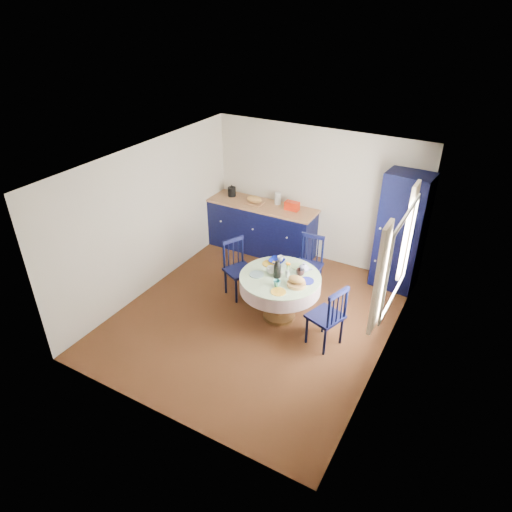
% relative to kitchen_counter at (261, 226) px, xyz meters
% --- Properties ---
extents(floor, '(4.50, 4.50, 0.00)m').
position_rel_kitchen_counter_xyz_m(floor, '(0.98, -1.96, -0.51)').
color(floor, black).
rests_on(floor, ground).
extents(ceiling, '(4.50, 4.50, 0.00)m').
position_rel_kitchen_counter_xyz_m(ceiling, '(0.98, -1.96, 1.99)').
color(ceiling, white).
rests_on(ceiling, wall_back).
extents(wall_back, '(4.00, 0.02, 2.50)m').
position_rel_kitchen_counter_xyz_m(wall_back, '(0.98, 0.29, 0.74)').
color(wall_back, beige).
rests_on(wall_back, floor).
extents(wall_left, '(0.02, 4.50, 2.50)m').
position_rel_kitchen_counter_xyz_m(wall_left, '(-1.02, -1.96, 0.74)').
color(wall_left, beige).
rests_on(wall_left, floor).
extents(wall_right, '(0.02, 4.50, 2.50)m').
position_rel_kitchen_counter_xyz_m(wall_right, '(2.98, -1.96, 0.74)').
color(wall_right, beige).
rests_on(wall_right, floor).
extents(window, '(0.10, 1.74, 1.45)m').
position_rel_kitchen_counter_xyz_m(window, '(2.93, -1.66, 1.02)').
color(window, white).
rests_on(window, wall_right).
extents(kitchen_counter, '(2.23, 0.72, 1.23)m').
position_rel_kitchen_counter_xyz_m(kitchen_counter, '(0.00, 0.00, 0.00)').
color(kitchen_counter, black).
rests_on(kitchen_counter, floor).
extents(pantry_cabinet, '(0.76, 0.57, 2.05)m').
position_rel_kitchen_counter_xyz_m(pantry_cabinet, '(2.64, 0.04, 0.52)').
color(pantry_cabinet, black).
rests_on(pantry_cabinet, floor).
extents(dining_table, '(1.24, 1.24, 1.03)m').
position_rel_kitchen_counter_xyz_m(dining_table, '(1.32, -1.76, 0.12)').
color(dining_table, '#532D17').
rests_on(dining_table, floor).
extents(chair_left, '(0.58, 0.58, 0.99)m').
position_rel_kitchen_counter_xyz_m(chair_left, '(0.41, -1.53, -0.00)').
color(chair_left, black).
rests_on(chair_left, floor).
extents(chair_far, '(0.47, 0.45, 1.00)m').
position_rel_kitchen_counter_xyz_m(chair_far, '(1.38, -0.84, -0.00)').
color(chair_far, black).
rests_on(chair_far, floor).
extents(chair_right, '(0.55, 0.57, 1.01)m').
position_rel_kitchen_counter_xyz_m(chair_right, '(2.20, -2.03, 0.00)').
color(chair_right, black).
rests_on(chair_right, floor).
extents(mug_a, '(0.14, 0.14, 0.11)m').
position_rel_kitchen_counter_xyz_m(mug_a, '(1.14, -1.75, 0.30)').
color(mug_a, silver).
rests_on(mug_a, dining_table).
extents(mug_b, '(0.11, 0.11, 0.10)m').
position_rel_kitchen_counter_xyz_m(mug_b, '(1.38, -2.03, 0.29)').
color(mug_b, '#307678').
rests_on(mug_b, dining_table).
extents(mug_c, '(0.13, 0.13, 0.10)m').
position_rel_kitchen_counter_xyz_m(mug_c, '(1.55, -1.58, 0.29)').
color(mug_c, black).
rests_on(mug_c, dining_table).
extents(mug_d, '(0.10, 0.10, 0.09)m').
position_rel_kitchen_counter_xyz_m(mug_d, '(1.11, -1.37, 0.29)').
color(mug_d, silver).
rests_on(mug_d, dining_table).
extents(cobalt_bowl, '(0.24, 0.24, 0.06)m').
position_rel_kitchen_counter_xyz_m(cobalt_bowl, '(1.08, -1.43, 0.27)').
color(cobalt_bowl, navy).
rests_on(cobalt_bowl, dining_table).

